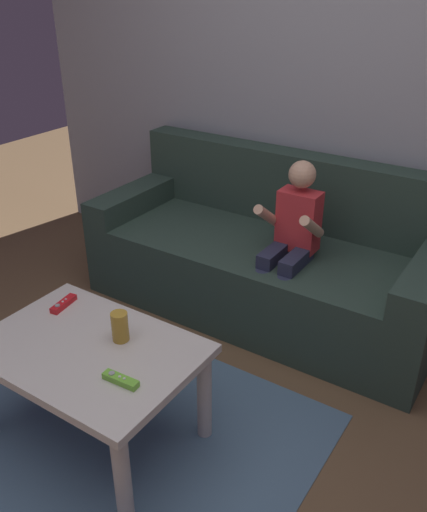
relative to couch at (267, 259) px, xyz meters
The scene contains 9 objects.
ground_plane 1.52m from the couch, 80.68° to the right, with size 8.62×8.62×0.00m, color brown.
wall_back 1.06m from the couch, 58.61° to the left, with size 4.31×0.05×2.50m, color #999EA8.
couch is the anchor object (origin of this frame).
person_seated_on_couch 0.37m from the couch, 39.13° to the right, with size 0.29×0.36×0.93m.
coffee_table 1.29m from the couch, 94.38° to the right, with size 0.85×0.59×0.45m.
area_rug 1.32m from the couch, 94.38° to the right, with size 1.72×1.36×0.01m, color slate.
game_remote_red_near_edge 1.21m from the couch, 108.92° to the right, with size 0.06×0.14×0.03m.
game_remote_lime_center 1.38m from the couch, 83.84° to the right, with size 0.14×0.04×0.03m.
soda_can 1.20m from the couch, 91.00° to the right, with size 0.07×0.07×0.12m, color #B78C2D.
Camera 1 is at (0.99, -0.95, 1.73)m, focal length 38.13 mm.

